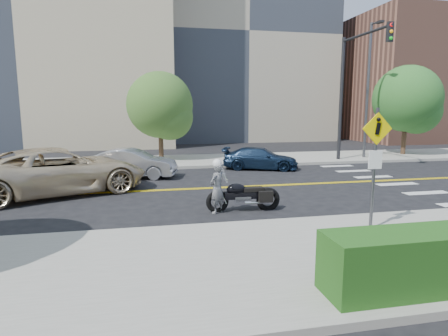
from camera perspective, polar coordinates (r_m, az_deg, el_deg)
name	(u,v)px	position (r m, az deg, el deg)	size (l,w,h in m)	color
ground_plane	(180,189)	(14.76, -6.72, -3.26)	(120.00, 120.00, 0.00)	black
sidewalk_near	(214,265)	(7.62, -1.60, -14.56)	(60.00, 5.00, 0.15)	#9E9B91
sidewalk_far	(169,161)	(22.12, -8.43, 0.99)	(60.00, 5.00, 0.15)	#9E9B91
building_mid	(232,44)	(41.98, 1.21, 18.43)	(18.00, 14.00, 20.00)	#A39984
building_right	(416,80)	(43.94, 27.24, 11.79)	(14.00, 12.00, 12.00)	#8C5947
lamp_post	(367,92)	(24.73, 21.02, 10.81)	(0.16, 0.16, 8.00)	#4C4C51
traffic_light	(350,81)	(22.50, 18.69, 12.50)	(0.28, 4.50, 7.00)	black
pedestrian_sign	(375,157)	(9.78, 22.03, 1.54)	(0.78, 0.08, 3.00)	#4C4C51
motorcyclist	(217,186)	(11.24, -1.06, -2.79)	(0.67, 0.66, 1.65)	silver
motorcycle	(244,189)	(11.54, 3.04, -3.19)	(2.24, 0.68, 1.37)	black
suv	(59,171)	(15.02, -23.80, -0.39)	(2.88, 6.24, 1.73)	beige
parked_car_silver	(132,163)	(17.55, -13.86, 0.69)	(1.40, 4.01, 1.32)	#94959B
parked_car_blue	(260,158)	(19.58, 5.56, 1.46)	(1.58, 3.89, 1.13)	#172945
tree_far_a	(160,105)	(22.43, -9.73, 9.43)	(3.86, 3.86, 5.27)	#382619
tree_far_b	(407,99)	(27.40, 26.09, 9.45)	(4.28, 4.28, 5.91)	#382619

